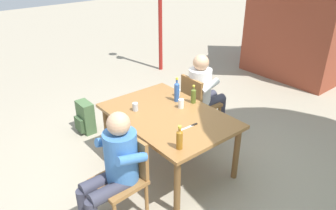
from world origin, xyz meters
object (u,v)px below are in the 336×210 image
object	(u,v)px
table_knife	(190,126)
backpack_by_near_side	(85,118)
person_in_white_shirt	(114,164)
cup_glass	(177,93)
chair_far_left	(197,102)
bottle_blue	(177,91)
chair_near_right	(125,173)
cup_steel	(135,107)
dining_table	(168,120)
person_in_plaid_shirt	(204,89)
bottle_amber	(179,139)
brick_kiosk	(313,5)
cup_white	(181,104)
bottle_olive	(193,95)

from	to	relation	value
table_knife	backpack_by_near_side	xyz separation A→B (m)	(-1.76, -0.44, -0.50)
person_in_white_shirt	cup_glass	bearing A→B (deg)	116.05
chair_far_left	bottle_blue	world-z (taller)	bottle_blue
table_knife	chair_near_right	bearing A→B (deg)	-92.13
chair_near_right	cup_steel	distance (m)	0.93
dining_table	backpack_by_near_side	xyz separation A→B (m)	(-1.38, -0.43, -0.41)
table_knife	dining_table	bearing A→B (deg)	-179.42
dining_table	person_in_plaid_shirt	distance (m)	1.00
bottle_amber	cup_steel	size ratio (longest dim) A/B	2.60
dining_table	brick_kiosk	xyz separation A→B (m)	(-0.74, 4.34, 0.74)
person_in_white_shirt	cup_glass	size ratio (longest dim) A/B	14.01
cup_glass	brick_kiosk	xyz separation A→B (m)	(-0.42, 3.92, 0.62)
person_in_white_shirt	chair_near_right	bearing A→B (deg)	92.77
bottle_amber	table_knife	xyz separation A→B (m)	(-0.24, 0.36, -0.11)
cup_steel	brick_kiosk	bearing A→B (deg)	95.21
bottle_blue	table_knife	bearing A→B (deg)	-27.70
bottle_blue	backpack_by_near_side	xyz separation A→B (m)	(-1.18, -0.74, -0.63)
chair_near_right	table_knife	distance (m)	0.87
cup_glass	person_in_plaid_shirt	bearing A→B (deg)	93.76
chair_near_right	cup_glass	xyz separation A→B (m)	(-0.66, 1.25, 0.27)
bottle_amber	backpack_by_near_side	distance (m)	2.08
person_in_white_shirt	cup_white	size ratio (longest dim) A/B	10.44
bottle_olive	cup_glass	distance (m)	0.29
backpack_by_near_side	brick_kiosk	bearing A→B (deg)	82.29
person_in_plaid_shirt	cup_steel	bearing A→B (deg)	-88.52
cup_white	person_in_white_shirt	bearing A→B (deg)	-72.26
bottle_amber	table_knife	distance (m)	0.44
cup_white	brick_kiosk	xyz separation A→B (m)	(-0.71, 4.11, 0.61)
bottle_olive	backpack_by_near_side	world-z (taller)	bottle_olive
chair_near_right	person_in_white_shirt	size ratio (longest dim) A/B	0.74
person_in_white_shirt	bottle_blue	xyz separation A→B (m)	(-0.55, 1.25, 0.20)
table_knife	person_in_plaid_shirt	bearing A→B (deg)	127.68
bottle_blue	cup_glass	distance (m)	0.19
cup_white	cup_glass	xyz separation A→B (m)	(-0.29, 0.19, -0.01)
chair_far_left	brick_kiosk	xyz separation A→B (m)	(-0.38, 3.51, 0.89)
dining_table	cup_steel	bearing A→B (deg)	-142.61
bottle_amber	bottle_olive	world-z (taller)	bottle_amber
table_knife	backpack_by_near_side	world-z (taller)	table_knife
dining_table	person_in_plaid_shirt	world-z (taller)	person_in_plaid_shirt
chair_near_right	bottle_amber	size ratio (longest dim) A/B	3.41
person_in_white_shirt	bottle_amber	world-z (taller)	person_in_white_shirt
bottle_blue	brick_kiosk	distance (m)	4.10
chair_far_left	person_in_plaid_shirt	size ratio (longest dim) A/B	0.74
person_in_plaid_shirt	bottle_olive	bearing A→B (deg)	-58.04
person_in_white_shirt	brick_kiosk	size ratio (longest dim) A/B	0.45
bottle_amber	brick_kiosk	bearing A→B (deg)	106.01
cup_white	brick_kiosk	distance (m)	4.22
dining_table	chair_far_left	xyz separation A→B (m)	(-0.35, 0.83, -0.15)
cup_white	table_knife	size ratio (longest dim) A/B	0.47
cup_glass	table_knife	distance (m)	0.80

